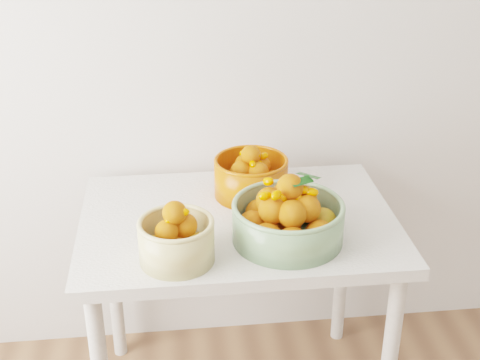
{
  "coord_description": "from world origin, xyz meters",
  "views": [
    {
      "loc": [
        -0.36,
        -0.24,
        1.8
      ],
      "look_at": [
        -0.16,
        1.53,
        0.92
      ],
      "focal_mm": 50.0,
      "sensor_mm": 36.0,
      "label": 1
    }
  ],
  "objects_px": {
    "bowl_cream": "(177,239)",
    "bowl_orange": "(251,176)",
    "table": "(238,244)",
    "bowl_green": "(288,218)"
  },
  "relations": [
    {
      "from": "bowl_orange",
      "to": "bowl_green",
      "type": "bearing_deg",
      "value": -76.99
    },
    {
      "from": "bowl_green",
      "to": "bowl_orange",
      "type": "distance_m",
      "value": 0.31
    },
    {
      "from": "bowl_cream",
      "to": "bowl_green",
      "type": "bearing_deg",
      "value": 12.77
    },
    {
      "from": "bowl_green",
      "to": "bowl_cream",
      "type": "bearing_deg",
      "value": -167.23
    },
    {
      "from": "table",
      "to": "bowl_cream",
      "type": "xyz_separation_m",
      "value": [
        -0.2,
        -0.22,
        0.17
      ]
    },
    {
      "from": "bowl_cream",
      "to": "bowl_green",
      "type": "relative_size",
      "value": 0.53
    },
    {
      "from": "bowl_green",
      "to": "table",
      "type": "bearing_deg",
      "value": 131.15
    },
    {
      "from": "table",
      "to": "bowl_orange",
      "type": "distance_m",
      "value": 0.23
    },
    {
      "from": "bowl_orange",
      "to": "table",
      "type": "bearing_deg",
      "value": -111.69
    },
    {
      "from": "bowl_cream",
      "to": "bowl_orange",
      "type": "relative_size",
      "value": 0.73
    }
  ]
}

